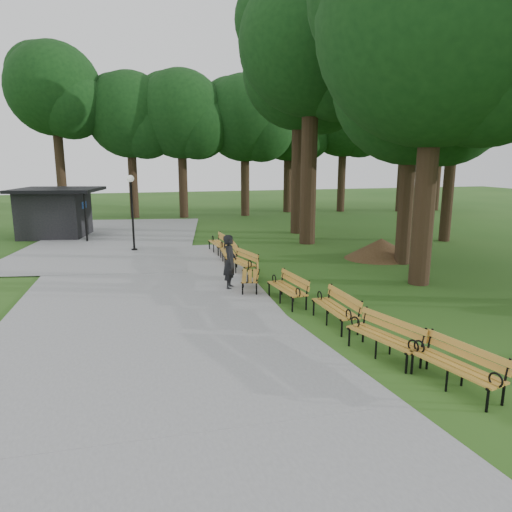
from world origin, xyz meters
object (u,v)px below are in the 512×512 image
object	(u,v)px
kiosk	(54,213)
lamp_post	(132,198)
bench_4	(250,276)
lawn_tree_5	(456,93)
bench_0	(456,367)
bench_1	(384,338)
lawn_tree_4	(300,73)
bench_6	(228,252)
person	(230,262)
dirt_mound	(381,248)
bench_7	(218,243)
lawn_tree_2	(312,43)
bench_3	(287,289)
bench_5	(241,262)
lawn_tree_1	(413,84)
lawn_tree_0	(438,23)
bench_2	(335,308)

from	to	relation	value
kiosk	lamp_post	xyz separation A→B (m)	(4.12, -5.29, 1.16)
bench_4	lawn_tree_5	size ratio (longest dim) A/B	0.19
kiosk	bench_0	size ratio (longest dim) A/B	2.25
bench_1	lawn_tree_4	bearing A→B (deg)	149.03
bench_6	lawn_tree_5	xyz separation A→B (m)	(12.08, 2.06, 6.99)
person	dirt_mound	size ratio (longest dim) A/B	0.67
bench_6	bench_7	world-z (taller)	same
kiosk	lamp_post	size ratio (longest dim) A/B	1.22
kiosk	person	bearing A→B (deg)	-48.91
lawn_tree_2	lawn_tree_4	world-z (taller)	lawn_tree_2
kiosk	dirt_mound	bearing A→B (deg)	-22.00
lawn_tree_5	lawn_tree_4	bearing A→B (deg)	144.89
dirt_mound	bench_4	size ratio (longest dim) A/B	1.43
kiosk	dirt_mound	distance (m)	17.50
bench_3	bench_5	world-z (taller)	same
kiosk	bench_0	bearing A→B (deg)	-52.70
bench_4	lawn_tree_1	bearing A→B (deg)	121.05
bench_4	lawn_tree_2	xyz separation A→B (m)	(4.97, 7.40, 9.13)
bench_0	lawn_tree_0	distance (m)	11.05
dirt_mound	bench_7	bearing A→B (deg)	155.92
person	bench_5	xyz separation A→B (m)	(0.83, 1.92, -0.47)
bench_4	bench_6	xyz separation A→B (m)	(0.13, 4.09, 0.00)
bench_6	dirt_mound	bearing A→B (deg)	87.37
bench_4	bench_5	xyz separation A→B (m)	(0.20, 2.08, 0.00)
bench_0	lawn_tree_5	bearing A→B (deg)	129.22
bench_3	lawn_tree_4	size ratio (longest dim) A/B	0.16
lamp_post	dirt_mound	size ratio (longest dim) A/B	1.30
bench_0	bench_5	world-z (taller)	same
dirt_mound	bench_5	world-z (taller)	bench_5
bench_1	dirt_mound	bearing A→B (deg)	133.14
lamp_post	bench_6	xyz separation A→B (m)	(3.75, -3.57, -2.06)
bench_0	bench_4	bearing A→B (deg)	-179.61
person	lawn_tree_0	bearing A→B (deg)	-79.42
dirt_mound	lawn_tree_0	size ratio (longest dim) A/B	0.22
bench_1	bench_2	size ratio (longest dim) A/B	1.00
bench_5	bench_4	bearing A→B (deg)	-18.42
bench_2	bench_7	bearing A→B (deg)	-175.39
bench_2	lawn_tree_2	world-z (taller)	lawn_tree_2
person	bench_4	xyz separation A→B (m)	(0.63, -0.17, -0.47)
lamp_post	bench_3	distance (m)	10.59
bench_6	lawn_tree_4	distance (m)	12.05
bench_0	bench_4	world-z (taller)	same
bench_6	lawn_tree_2	bearing A→B (deg)	129.55
person	lawn_tree_0	world-z (taller)	lawn_tree_0
bench_4	lawn_tree_5	bearing A→B (deg)	131.77
bench_2	lawn_tree_0	distance (m)	9.59
bench_0	bench_3	size ratio (longest dim) A/B	1.00
bench_7	lawn_tree_2	xyz separation A→B (m)	(4.86, 1.25, 9.13)
lawn_tree_4	lawn_tree_5	bearing A→B (deg)	-35.11
lawn_tree_0	lawn_tree_2	distance (m)	8.47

